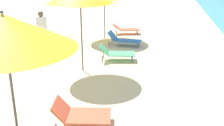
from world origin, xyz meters
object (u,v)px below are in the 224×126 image
at_px(umbrella_second, 4,32).
at_px(lounger_farthest_shoreside, 126,29).
at_px(lounger_third_shoreside, 116,53).
at_px(lounger_second_shoreside, 80,114).
at_px(person_walking_far, 11,36).
at_px(lounger_farthest_inland, 124,39).
at_px(person_walking_near, 42,27).

relative_size(umbrella_second, lounger_farthest_shoreside, 1.81).
bearing_deg(lounger_third_shoreside, lounger_second_shoreside, -99.36).
distance_m(umbrella_second, lounger_farthest_shoreside, 9.84).
xyz_separation_m(umbrella_second, lounger_second_shoreside, (0.96, 0.94, -1.99)).
bearing_deg(person_walking_far, lounger_third_shoreside, 142.54).
distance_m(lounger_farthest_inland, person_walking_near, 3.48).
bearing_deg(person_walking_near, umbrella_second, -155.35).
height_order(lounger_third_shoreside, lounger_farthest_inland, lounger_farthest_inland).
xyz_separation_m(lounger_second_shoreside, person_walking_near, (-3.09, 4.98, 0.74)).
distance_m(lounger_farthest_shoreside, lounger_farthest_inland, 2.23).
height_order(lounger_farthest_inland, person_walking_far, person_walking_far).
xyz_separation_m(lounger_farthest_shoreside, lounger_farthest_inland, (0.22, -2.22, 0.02)).
xyz_separation_m(umbrella_second, lounger_farthest_inland, (0.95, 7.39, -1.97)).
xyz_separation_m(lounger_second_shoreside, lounger_third_shoreside, (0.01, 4.45, 0.03)).
bearing_deg(person_walking_near, lounger_farthest_shoreside, -32.92).
height_order(lounger_third_shoreside, person_walking_far, person_walking_far).
xyz_separation_m(lounger_farthest_shoreside, person_walking_near, (-2.86, -3.69, 0.74)).
xyz_separation_m(umbrella_second, person_walking_far, (-2.68, 4.55, -1.30)).
bearing_deg(umbrella_second, person_walking_near, 109.81).
xyz_separation_m(umbrella_second, lounger_farthest_shoreside, (0.73, 9.61, -1.99)).
distance_m(lounger_third_shoreside, lounger_farthest_shoreside, 4.22).
bearing_deg(lounger_farthest_inland, lounger_second_shoreside, -86.80).
distance_m(lounger_second_shoreside, person_walking_near, 5.90).
distance_m(lounger_second_shoreside, lounger_farthest_inland, 6.45).
relative_size(lounger_farthest_inland, person_walking_far, 0.93).
relative_size(lounger_farthest_shoreside, person_walking_far, 0.91).
height_order(umbrella_second, lounger_second_shoreside, umbrella_second).
xyz_separation_m(umbrella_second, lounger_third_shoreside, (0.97, 5.39, -1.96)).
xyz_separation_m(lounger_farthest_inland, person_walking_near, (-3.08, -1.47, 0.72)).
bearing_deg(lounger_second_shoreside, lounger_farthest_inland, 80.83).
bearing_deg(umbrella_second, lounger_second_shoreside, 44.33).
height_order(lounger_second_shoreside, lounger_farthest_shoreside, lounger_second_shoreside).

